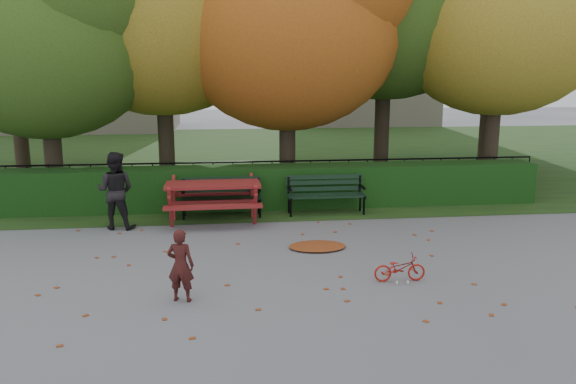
{
  "coord_description": "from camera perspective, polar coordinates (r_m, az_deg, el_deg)",
  "views": [
    {
      "loc": [
        -1.27,
        -8.85,
        3.16
      ],
      "look_at": [
        -0.05,
        1.43,
        1.0
      ],
      "focal_mm": 35.0,
      "sensor_mm": 36.0,
      "label": 1
    }
  ],
  "objects": [
    {
      "name": "leaf_scatter",
      "position": [
        9.76,
        1.09,
        -7.07
      ],
      "size": [
        9.0,
        5.7,
        0.01
      ],
      "primitive_type": null,
      "color": "#652A13",
      "rests_on": "ground"
    },
    {
      "name": "picnic_table",
      "position": [
        12.3,
        -7.63,
        0.03
      ],
      "size": [
        2.05,
        1.66,
        0.99
      ],
      "rotation": [
        0.0,
        0.0,
        0.01
      ],
      "color": "maroon",
      "rests_on": "ground"
    },
    {
      "name": "adult",
      "position": [
        12.18,
        -17.13,
        0.14
      ],
      "size": [
        0.88,
        0.74,
        1.62
      ],
      "primitive_type": "imported",
      "rotation": [
        0.0,
        0.0,
        2.96
      ],
      "color": "black",
      "rests_on": "ground"
    },
    {
      "name": "bench_right",
      "position": [
        13.04,
        3.84,
        0.07
      ],
      "size": [
        1.8,
        0.57,
        0.88
      ],
      "color": "black",
      "rests_on": "ground"
    },
    {
      "name": "building_right",
      "position": [
        38.1,
        7.61,
        15.94
      ],
      "size": [
        9.0,
        6.0,
        12.0
      ],
      "primitive_type": "cube",
      "color": "#C0B09A",
      "rests_on": "ground"
    },
    {
      "name": "leaf_pile",
      "position": [
        10.52,
        3.0,
        -5.5
      ],
      "size": [
        1.17,
        0.89,
        0.07
      ],
      "primitive_type": "ellipsoid",
      "rotation": [
        0.0,
        0.0,
        0.15
      ],
      "color": "#652A13",
      "rests_on": "ground"
    },
    {
      "name": "tree_c",
      "position": [
        15.05,
        1.37,
        18.12
      ],
      "size": [
        6.3,
        6.0,
        8.0
      ],
      "color": "#2D221A",
      "rests_on": "ground"
    },
    {
      "name": "grass_strip",
      "position": [
        23.1,
        -3.58,
        3.9
      ],
      "size": [
        90.0,
        90.0,
        0.0
      ],
      "primitive_type": "plane",
      "color": "#1B3415",
      "rests_on": "ground"
    },
    {
      "name": "child",
      "position": [
        8.12,
        -10.86,
        -7.33
      ],
      "size": [
        0.44,
        0.34,
        1.06
      ],
      "primitive_type": "imported",
      "rotation": [
        0.0,
        0.0,
        2.89
      ],
      "color": "#3D1613",
      "rests_on": "ground"
    },
    {
      "name": "ground",
      "position": [
        9.48,
        1.34,
        -7.69
      ],
      "size": [
        90.0,
        90.0,
        0.0
      ],
      "primitive_type": "plane",
      "color": "slate",
      "rests_on": "ground"
    },
    {
      "name": "hedge",
      "position": [
        13.67,
        -1.31,
        0.55
      ],
      "size": [
        13.0,
        0.9,
        1.0
      ],
      "primitive_type": "cube",
      "color": "black",
      "rests_on": "ground"
    },
    {
      "name": "bench_left",
      "position": [
        12.82,
        -6.76,
        -0.18
      ],
      "size": [
        1.8,
        0.57,
        0.88
      ],
      "color": "black",
      "rests_on": "ground"
    },
    {
      "name": "tree_e",
      "position": [
        16.68,
        22.22,
        17.57
      ],
      "size": [
        6.09,
        5.8,
        8.16
      ],
      "color": "#2D221A",
      "rests_on": "ground"
    },
    {
      "name": "bicycle",
      "position": [
        8.99,
        11.28,
        -7.6
      ],
      "size": [
        0.81,
        0.3,
        0.42
      ],
      "primitive_type": "imported",
      "rotation": [
        0.0,
        0.0,
        1.55
      ],
      "color": "#AB180F",
      "rests_on": "ground"
    },
    {
      "name": "iron_fence",
      "position": [
        14.45,
        -1.62,
        1.31
      ],
      "size": [
        14.0,
        0.04,
        1.02
      ],
      "color": "black",
      "rests_on": "ground"
    },
    {
      "name": "tree_g",
      "position": [
        21.06,
        21.38,
        17.03
      ],
      "size": [
        6.3,
        6.0,
        8.55
      ],
      "color": "#2D221A",
      "rests_on": "ground"
    },
    {
      "name": "tree_a",
      "position": [
        15.01,
        -22.82,
        16.09
      ],
      "size": [
        5.88,
        5.6,
        7.48
      ],
      "color": "#2D221A",
      "rests_on": "ground"
    }
  ]
}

